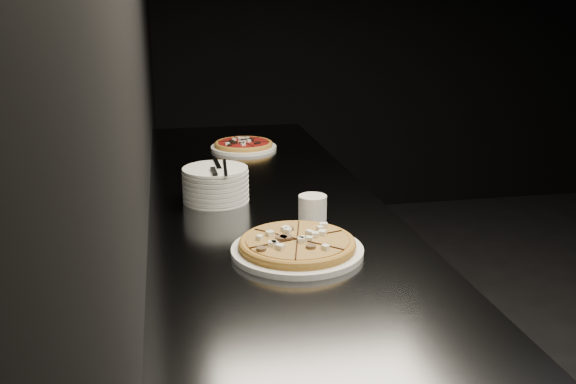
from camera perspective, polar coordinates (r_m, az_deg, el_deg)
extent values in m
cube|color=black|center=(2.00, -13.13, 12.09)|extent=(0.02, 5.00, 2.80)
cube|color=black|center=(5.11, 18.06, 14.55)|extent=(5.00, 0.02, 2.80)
cube|color=#56585D|center=(2.30, -2.04, -11.76)|extent=(0.70, 2.40, 0.90)
cube|color=#56585D|center=(2.11, -2.17, -0.79)|extent=(0.74, 2.44, 0.02)
cylinder|color=white|center=(1.66, 0.83, -5.22)|extent=(0.34, 0.34, 0.02)
cylinder|color=#C18E3A|center=(1.66, 0.83, -4.76)|extent=(0.37, 0.37, 0.01)
torus|color=#C18E3A|center=(1.66, 0.83, -4.55)|extent=(0.38, 0.38, 0.02)
cylinder|color=#E7B24D|center=(1.65, 0.83, -4.38)|extent=(0.33, 0.33, 0.01)
cylinder|color=white|center=(2.79, -3.96, 3.97)|extent=(0.28, 0.28, 0.01)
cylinder|color=#C18E3A|center=(2.79, -3.96, 4.20)|extent=(0.30, 0.30, 0.01)
torus|color=#C18E3A|center=(2.78, -3.97, 4.31)|extent=(0.31, 0.31, 0.02)
cylinder|color=maroon|center=(2.78, -3.97, 4.40)|extent=(0.27, 0.27, 0.01)
cylinder|color=white|center=(2.09, -6.41, -0.55)|extent=(0.21, 0.21, 0.02)
cylinder|color=white|center=(2.09, -6.42, -0.14)|extent=(0.21, 0.21, 0.02)
cylinder|color=white|center=(2.09, -6.44, 0.27)|extent=(0.21, 0.21, 0.02)
cylinder|color=white|center=(2.08, -6.45, 0.69)|extent=(0.21, 0.21, 0.02)
cylinder|color=white|center=(2.08, -6.46, 1.10)|extent=(0.21, 0.21, 0.02)
cylinder|color=white|center=(2.07, -6.48, 1.52)|extent=(0.21, 0.21, 0.02)
cylinder|color=white|center=(2.07, -6.49, 1.94)|extent=(0.21, 0.21, 0.02)
cube|color=#BABDC2|center=(2.11, -6.31, 2.50)|extent=(0.02, 0.14, 0.00)
cube|color=black|center=(2.01, -6.61, 1.84)|extent=(0.02, 0.08, 0.01)
cube|color=#BABDC2|center=(2.06, -5.60, 2.17)|extent=(0.07, 0.20, 0.00)
cylinder|color=silver|center=(1.90, 2.20, -1.39)|extent=(0.08, 0.08, 0.07)
cylinder|color=black|center=(1.89, 2.21, -0.58)|extent=(0.07, 0.07, 0.01)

